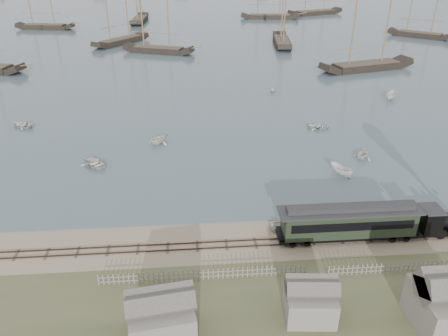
{
  "coord_description": "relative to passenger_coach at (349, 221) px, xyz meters",
  "views": [
    {
      "loc": [
        -7.16,
        -37.96,
        27.59
      ],
      "look_at": [
        -3.42,
        8.42,
        3.5
      ],
      "focal_mm": 35.0,
      "sensor_mm": 36.0,
      "label": 1
    }
  ],
  "objects": [
    {
      "name": "beached_dinghy",
      "position": [
        -5.84,
        2.23,
        -1.85
      ],
      "size": [
        2.69,
        3.74,
        0.77
      ],
      "primitive_type": "imported",
      "rotation": [
        0.0,
        0.0,
        1.58
      ],
      "color": "silver",
      "rests_on": "ground"
    },
    {
      "name": "schooner_1",
      "position": [
        -36.03,
        101.69,
        7.83
      ],
      "size": [
        16.38,
        19.14,
        20.0
      ],
      "primitive_type": null,
      "rotation": [
        0.0,
        0.0,
        0.91
      ],
      "color": "black",
      "rests_on": "harbor_water"
    },
    {
      "name": "ground",
      "position": [
        -8.54,
        2.0,
        -2.23
      ],
      "size": [
        600.0,
        600.0,
        0.0
      ],
      "primitive_type": "plane",
      "color": "tan",
      "rests_on": "ground"
    },
    {
      "name": "shed_mid",
      "position": [
        -6.54,
        -10.0,
        -2.23
      ],
      "size": [
        4.0,
        3.5,
        3.6
      ],
      "primitive_type": null,
      "color": "slate",
      "rests_on": "ground"
    },
    {
      "name": "rowboat_0",
      "position": [
        -29.06,
        18.95,
        -1.74
      ],
      "size": [
        5.07,
        5.04,
        0.86
      ],
      "primitive_type": "imported",
      "rotation": [
        0.0,
        0.0,
        0.77
      ],
      "color": "silver",
      "rests_on": "harbor_water"
    },
    {
      "name": "picket_fence_west",
      "position": [
        -15.04,
        -5.0,
        -2.23
      ],
      "size": [
        19.0,
        0.1,
        1.2
      ],
      "primitive_type": null,
      "color": "slate",
      "rests_on": "ground"
    },
    {
      "name": "rowboat_5",
      "position": [
        23.66,
        43.78,
        -1.41
      ],
      "size": [
        4.0,
        3.6,
        1.52
      ],
      "primitive_type": "imported",
      "rotation": [
        0.0,
        0.0,
        2.47
      ],
      "color": "silver",
      "rests_on": "harbor_water"
    },
    {
      "name": "harbor_water",
      "position": [
        -8.54,
        172.0,
        -2.2
      ],
      "size": [
        600.0,
        336.0,
        0.06
      ],
      "primitive_type": "cube",
      "color": "#445661",
      "rests_on": "ground"
    },
    {
      "name": "rowboat_1",
      "position": [
        -20.77,
        25.97,
        -1.25
      ],
      "size": [
        4.58,
        4.59,
        1.83
      ],
      "primitive_type": "imported",
      "rotation": [
        0.0,
        0.0,
        2.33
      ],
      "color": "silver",
      "rests_on": "harbor_water"
    },
    {
      "name": "schooner_5",
      "position": [
        59.32,
        104.3,
        7.83
      ],
      "size": [
        17.94,
        16.1,
        20.0
      ],
      "primitive_type": null,
      "rotation": [
        0.0,
        0.0,
        -0.7
      ],
      "color": "black",
      "rests_on": "harbor_water"
    },
    {
      "name": "rowboat_3",
      "position": [
        5.45,
        30.08,
        -1.79
      ],
      "size": [
        3.24,
        4.09,
        0.76
      ],
      "primitive_type": "imported",
      "rotation": [
        0.0,
        0.0,
        1.39
      ],
      "color": "silver",
      "rests_on": "harbor_water"
    },
    {
      "name": "picket_fence_east",
      "position": [
        3.96,
        -5.5,
        -2.23
      ],
      "size": [
        15.0,
        0.1,
        1.2
      ],
      "primitive_type": null,
      "color": "slate",
      "rests_on": "ground"
    },
    {
      "name": "rowboat_4",
      "position": [
        8.53,
        18.35,
        -1.36
      ],
      "size": [
        4.07,
        4.02,
        1.62
      ],
      "primitive_type": "imported",
      "rotation": [
        0.0,
        0.0,
        5.57
      ],
      "color": "silver",
      "rests_on": "harbor_water"
    },
    {
      "name": "schooner_2",
      "position": [
        -24.11,
        88.46,
        7.83
      ],
      "size": [
        20.46,
        11.27,
        20.0
      ],
      "primitive_type": null,
      "rotation": [
        0.0,
        0.0,
        -0.35
      ],
      "color": "black",
      "rests_on": "harbor_water"
    },
    {
      "name": "shed_left",
      "position": [
        -18.54,
        -11.0,
        -2.23
      ],
      "size": [
        5.0,
        4.0,
        4.1
      ],
      "primitive_type": null,
      "color": "slate",
      "rests_on": "ground"
    },
    {
      "name": "schooner_3",
      "position": [
        12.49,
        96.51,
        7.83
      ],
      "size": [
        7.27,
        21.59,
        20.0
      ],
      "primitive_type": null,
      "rotation": [
        0.0,
        0.0,
        1.46
      ],
      "color": "black",
      "rests_on": "harbor_water"
    },
    {
      "name": "rowboat_7",
      "position": [
        1.42,
        50.54,
        -1.49
      ],
      "size": [
        2.73,
        2.4,
        1.37
      ],
      "primitive_type": "imported",
      "rotation": [
        0.0,
        0.0,
        6.22
      ],
      "color": "silver",
      "rests_on": "harbor_water"
    },
    {
      "name": "rail_track",
      "position": [
        -8.54,
        -0.0,
        -2.19
      ],
      "size": [
        120.0,
        1.8,
        0.16
      ],
      "color": "#36241D",
      "rests_on": "ground"
    },
    {
      "name": "rowboat_6",
      "position": [
        -43.98,
        34.73,
        -1.76
      ],
      "size": [
        4.33,
        4.8,
        0.82
      ],
      "primitive_type": "imported",
      "rotation": [
        0.0,
        0.0,
        4.23
      ],
      "color": "silver",
      "rests_on": "harbor_water"
    },
    {
      "name": "rowboat_2",
      "position": [
        3.89,
        13.86,
        -1.5
      ],
      "size": [
        3.6,
        3.06,
        1.34
      ],
      "primitive_type": "imported",
      "rotation": [
        0.0,
        0.0,
        3.75
      ],
      "color": "silver",
      "rests_on": "harbor_water"
    },
    {
      "name": "schooner_4",
      "position": [
        27.24,
        66.23,
        7.83
      ],
      "size": [
        24.77,
        11.7,
        20.0
      ],
      "primitive_type": null,
      "rotation": [
        0.0,
        0.0,
        0.26
      ],
      "color": "black",
      "rests_on": "harbor_water"
    },
    {
      "name": "shed_right",
      "position": [
        4.46,
        -12.0,
        -2.23
      ],
      "size": [
        6.0,
        5.0,
        5.1
      ],
      "primitive_type": null,
      "color": "slate",
      "rests_on": "ground"
    },
    {
      "name": "passenger_coach",
      "position": [
        0.0,
        0.0,
        0.0
      ],
      "size": [
        14.58,
        2.81,
        3.54
      ],
      "color": "black",
      "rests_on": "ground"
    }
  ]
}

